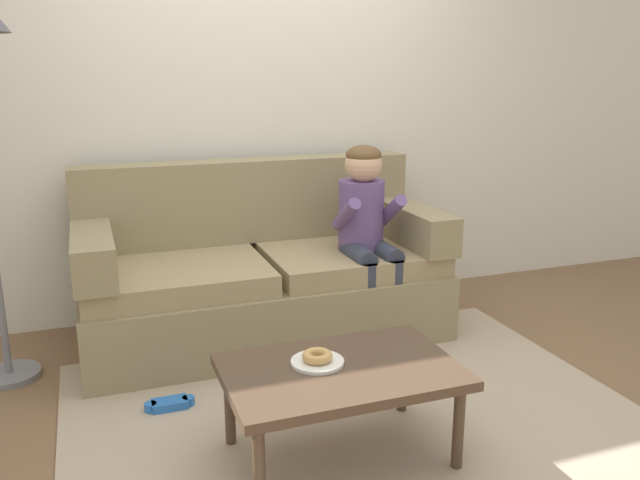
% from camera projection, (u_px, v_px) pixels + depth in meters
% --- Properties ---
extents(ground, '(10.00, 10.00, 0.00)m').
position_uv_depth(ground, '(339.00, 395.00, 3.10)').
color(ground, brown).
extents(wall_back, '(8.00, 0.10, 2.80)m').
position_uv_depth(wall_back, '(257.00, 87.00, 4.02)').
color(wall_back, silver).
rests_on(wall_back, ground).
extents(area_rug, '(2.51, 2.03, 0.01)m').
position_uv_depth(area_rug, '(359.00, 420.00, 2.87)').
color(area_rug, tan).
rests_on(area_rug, ground).
extents(couch, '(2.01, 0.90, 0.99)m').
position_uv_depth(couch, '(262.00, 276.00, 3.74)').
color(couch, '#8C7F5B').
rests_on(couch, ground).
extents(coffee_table, '(0.91, 0.59, 0.39)m').
position_uv_depth(coffee_table, '(341.00, 377.00, 2.52)').
color(coffee_table, '#4C3828').
rests_on(coffee_table, ground).
extents(person_child, '(0.34, 0.58, 1.10)m').
position_uv_depth(person_child, '(367.00, 223.00, 3.65)').
color(person_child, '#664C84').
rests_on(person_child, ground).
extents(plate, '(0.21, 0.21, 0.01)m').
position_uv_depth(plate, '(317.00, 362.00, 2.54)').
color(plate, white).
rests_on(plate, coffee_table).
extents(donut, '(0.15, 0.15, 0.04)m').
position_uv_depth(donut, '(317.00, 356.00, 2.53)').
color(donut, tan).
rests_on(donut, plate).
extents(toy_controller, '(0.23, 0.09, 0.05)m').
position_uv_depth(toy_controller, '(170.00, 405.00, 2.96)').
color(toy_controller, blue).
rests_on(toy_controller, ground).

